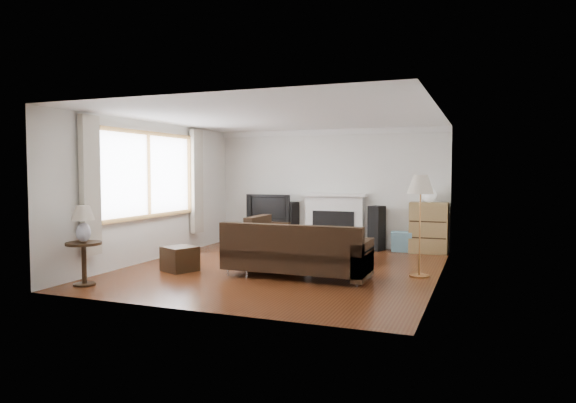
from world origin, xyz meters
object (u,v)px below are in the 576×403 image
at_px(sectional_sofa, 297,251).
at_px(coffee_table, 338,252).
at_px(side_table, 84,264).
at_px(bookshelf, 429,228).
at_px(tv_stand, 270,233).
at_px(floor_lamp, 420,226).

xyz_separation_m(sectional_sofa, coffee_table, (0.27, 1.43, -0.20)).
relative_size(sectional_sofa, side_table, 3.90).
distance_m(sectional_sofa, coffee_table, 1.47).
bearing_deg(bookshelf, coffee_table, -130.80).
xyz_separation_m(coffee_table, side_table, (-2.87, -3.07, 0.12)).
height_order(tv_stand, side_table, side_table).
bearing_deg(bookshelf, side_table, -132.28).
distance_m(bookshelf, coffee_table, 2.14).
relative_size(coffee_table, side_table, 1.59).
height_order(coffee_table, floor_lamp, floor_lamp).
xyz_separation_m(tv_stand, side_table, (-0.89, -4.63, 0.04)).
height_order(bookshelf, coffee_table, bookshelf).
relative_size(floor_lamp, side_table, 2.54).
height_order(sectional_sofa, floor_lamp, floor_lamp).
bearing_deg(floor_lamp, tv_stand, 146.13).
bearing_deg(tv_stand, coffee_table, -38.21).
bearing_deg(floor_lamp, coffee_table, 152.66).
xyz_separation_m(tv_stand, bookshelf, (3.36, 0.05, 0.24)).
bearing_deg(floor_lamp, sectional_sofa, -159.46).
distance_m(tv_stand, floor_lamp, 4.21).
bearing_deg(side_table, floor_lamp, 27.85).
xyz_separation_m(floor_lamp, side_table, (-4.36, -2.30, -0.47)).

